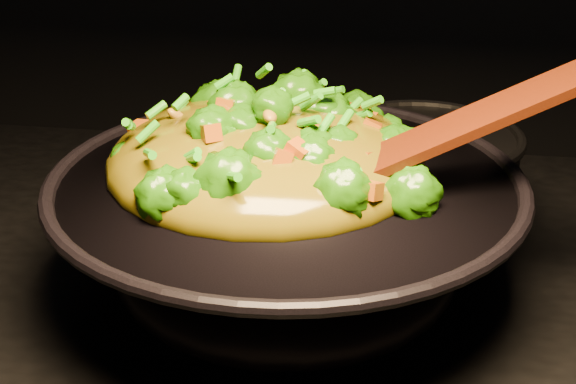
# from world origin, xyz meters

# --- Properties ---
(wok) EXTENTS (0.56, 0.56, 0.12)m
(wok) POSITION_xyz_m (-0.07, 0.06, 0.96)
(wok) COLOR black
(wok) RESTS_ON stovetop
(stir_fry) EXTENTS (0.34, 0.34, 0.10)m
(stir_fry) POSITION_xyz_m (-0.10, 0.09, 1.07)
(stir_fry) COLOR #226407
(stir_fry) RESTS_ON wok
(spatula) EXTENTS (0.31, 0.13, 0.13)m
(spatula) POSITION_xyz_m (0.07, 0.06, 1.08)
(spatula) COLOR #331206
(spatula) RESTS_ON wok
(back_pot) EXTENTS (0.25, 0.25, 0.12)m
(back_pot) POSITION_xyz_m (0.05, 0.21, 0.96)
(back_pot) COLOR black
(back_pot) RESTS_ON stovetop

